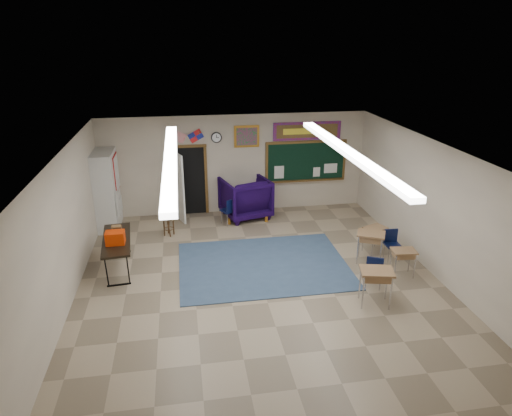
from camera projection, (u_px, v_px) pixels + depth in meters
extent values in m
plane|color=gray|center=(261.00, 283.00, 10.21)|extent=(9.00, 9.00, 0.00)
cube|color=beige|center=(235.00, 164.00, 13.81)|extent=(8.00, 0.04, 3.00)
cube|color=beige|center=(326.00, 363.00, 5.53)|extent=(8.00, 0.04, 3.00)
cube|color=beige|center=(63.00, 234.00, 9.06)|extent=(0.04, 9.00, 3.00)
cube|color=beige|center=(436.00, 210.00, 10.28)|extent=(0.04, 9.00, 3.00)
cube|color=silver|center=(261.00, 152.00, 9.12)|extent=(8.00, 9.00, 0.04)
cube|color=#344863|center=(263.00, 265.00, 10.97)|extent=(4.00, 3.00, 0.02)
cube|color=black|center=(190.00, 181.00, 13.75)|extent=(0.95, 0.04, 2.10)
cube|color=silver|center=(178.00, 187.00, 13.29)|extent=(0.35, 0.86, 2.05)
cube|color=brown|center=(306.00, 161.00, 14.11)|extent=(2.55, 0.05, 1.30)
cube|color=black|center=(306.00, 162.00, 14.10)|extent=(2.40, 0.03, 1.15)
cube|color=brown|center=(306.00, 180.00, 14.28)|extent=(2.40, 0.12, 0.04)
cube|color=red|center=(307.00, 131.00, 13.77)|extent=(2.10, 0.04, 0.55)
cube|color=brown|center=(307.00, 131.00, 13.76)|extent=(1.90, 0.03, 0.40)
cube|color=#AF7321|center=(247.00, 136.00, 13.52)|extent=(0.75, 0.05, 0.65)
cube|color=#A51466|center=(247.00, 136.00, 13.51)|extent=(0.62, 0.03, 0.52)
cylinder|color=black|center=(216.00, 137.00, 13.39)|extent=(0.32, 0.05, 0.32)
cylinder|color=white|center=(216.00, 138.00, 13.37)|extent=(0.26, 0.02, 0.26)
cube|color=beige|center=(107.00, 190.00, 12.79)|extent=(0.55, 1.25, 2.20)
imported|color=black|center=(245.00, 198.00, 13.67)|extent=(1.60, 1.62, 1.21)
cube|color=olive|center=(371.00, 234.00, 10.87)|extent=(0.79, 0.72, 0.04)
cube|color=brown|center=(371.00, 238.00, 10.91)|extent=(0.68, 0.61, 0.13)
cube|color=olive|center=(375.00, 228.00, 11.47)|extent=(0.66, 0.59, 0.04)
cube|color=brown|center=(375.00, 231.00, 11.50)|extent=(0.57, 0.50, 0.11)
cube|color=olive|center=(377.00, 271.00, 9.14)|extent=(0.75, 0.63, 0.04)
cube|color=brown|center=(376.00, 276.00, 9.18)|extent=(0.65, 0.53, 0.13)
cube|color=olive|center=(404.00, 251.00, 10.31)|extent=(0.57, 0.45, 0.04)
cube|color=brown|center=(404.00, 254.00, 10.34)|extent=(0.50, 0.38, 0.11)
cube|color=black|center=(116.00, 240.00, 10.57)|extent=(0.79, 1.90, 0.05)
cube|color=red|center=(115.00, 238.00, 10.28)|extent=(0.41, 0.31, 0.29)
cylinder|color=#442E14|center=(168.00, 216.00, 12.40)|extent=(0.33, 0.33, 0.04)
torus|color=#442E14|center=(169.00, 229.00, 12.53)|extent=(0.27, 0.27, 0.02)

